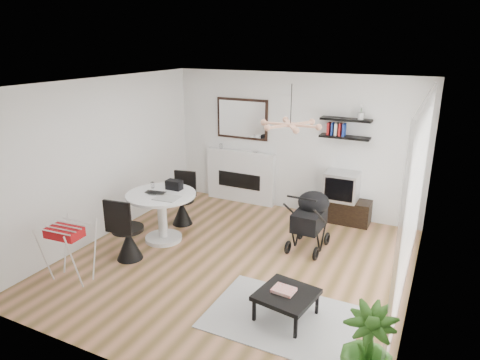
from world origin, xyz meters
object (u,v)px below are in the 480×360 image
at_px(coffee_table, 286,296).
at_px(crt_tv, 342,186).
at_px(potted_plant, 367,349).
at_px(tv_console, 338,210).
at_px(fireplace, 241,170).
at_px(drying_rack, 70,251).
at_px(dining_table, 162,210).
at_px(stroller, 310,222).

bearing_deg(coffee_table, crt_tv, 92.20).
relative_size(crt_tv, coffee_table, 0.80).
bearing_deg(potted_plant, tv_console, 107.33).
bearing_deg(fireplace, drying_rack, -101.11).
bearing_deg(dining_table, potted_plant, -26.25).
xyz_separation_m(fireplace, potted_plant, (3.35, -4.10, -0.23)).
distance_m(stroller, potted_plant, 3.02).
distance_m(dining_table, coffee_table, 2.87).
relative_size(drying_rack, potted_plant, 0.94).
relative_size(tv_console, dining_table, 1.02).
bearing_deg(tv_console, fireplace, 176.21).
bearing_deg(fireplace, potted_plant, -50.78).
distance_m(crt_tv, stroller, 1.33).
bearing_deg(crt_tv, tv_console, 174.98).
bearing_deg(tv_console, stroller, -97.01).
distance_m(crt_tv, dining_table, 3.30).
height_order(dining_table, stroller, stroller).
bearing_deg(tv_console, crt_tv, -5.02).
distance_m(fireplace, stroller, 2.43).
bearing_deg(potted_plant, crt_tv, 106.85).
xyz_separation_m(crt_tv, drying_rack, (-2.92, -3.76, -0.26)).
relative_size(drying_rack, coffee_table, 1.13).
relative_size(fireplace, tv_console, 1.83).
relative_size(crt_tv, stroller, 0.58).
bearing_deg(drying_rack, potted_plant, -6.94).
distance_m(tv_console, drying_rack, 4.74).
bearing_deg(crt_tv, drying_rack, -127.82).
distance_m(tv_console, crt_tv, 0.48).
xyz_separation_m(stroller, coffee_table, (0.32, -1.96, -0.13)).
height_order(tv_console, dining_table, dining_table).
distance_m(stroller, coffee_table, 1.99).
bearing_deg(coffee_table, potted_plant, -33.53).
height_order(crt_tv, stroller, stroller).
relative_size(tv_console, potted_plant, 1.30).
xyz_separation_m(fireplace, dining_table, (-0.36, -2.27, -0.13)).
distance_m(fireplace, potted_plant, 5.30).
relative_size(fireplace, drying_rack, 2.54).
distance_m(fireplace, coffee_table, 4.10).
xyz_separation_m(fireplace, tv_console, (2.11, -0.14, -0.46)).
height_order(fireplace, dining_table, fireplace).
xyz_separation_m(fireplace, coffee_table, (2.28, -3.39, -0.37)).
height_order(fireplace, crt_tv, fireplace).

